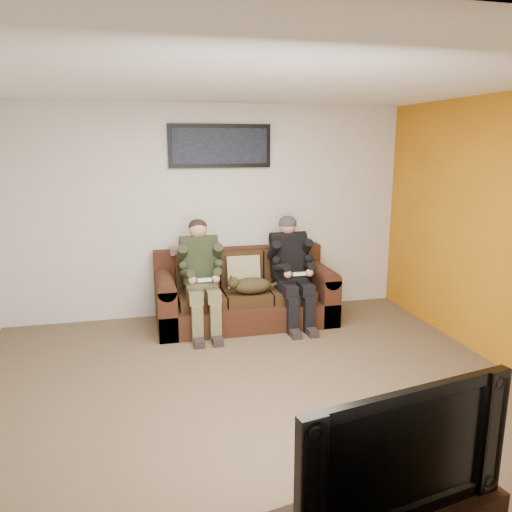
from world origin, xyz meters
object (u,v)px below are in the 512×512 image
object	(u,v)px
person_right	(291,265)
cat	(250,285)
person_left	(201,270)
television	(392,443)
framed_poster	(220,146)
sofa	(244,295)

from	to	relation	value
person_right	cat	bearing A→B (deg)	-170.08
person_left	television	distance (m)	3.63
framed_poster	person_left	bearing A→B (deg)	-121.10
cat	framed_poster	bearing A→B (deg)	108.04
person_right	framed_poster	distance (m)	1.67
person_left	person_right	xyz separation A→B (m)	(1.08, 0.00, 0.00)
person_left	cat	bearing A→B (deg)	-9.37
television	cat	bearing A→B (deg)	77.60
person_right	framed_poster	world-z (taller)	framed_poster
person_right	television	distance (m)	3.66
person_left	framed_poster	xyz separation A→B (m)	(0.34, 0.57, 1.39)
cat	sofa	bearing A→B (deg)	93.10
person_right	framed_poster	bearing A→B (deg)	142.64
cat	television	distance (m)	3.52
framed_poster	cat	bearing A→B (deg)	-71.96
person_left	sofa	bearing A→B (deg)	17.99
person_left	framed_poster	world-z (taller)	framed_poster
cat	television	bearing A→B (deg)	-91.81
television	person_right	bearing A→B (deg)	69.36
person_left	cat	world-z (taller)	person_left
cat	television	size ratio (longest dim) A/B	0.57
sofa	person_left	size ratio (longest dim) A/B	1.65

